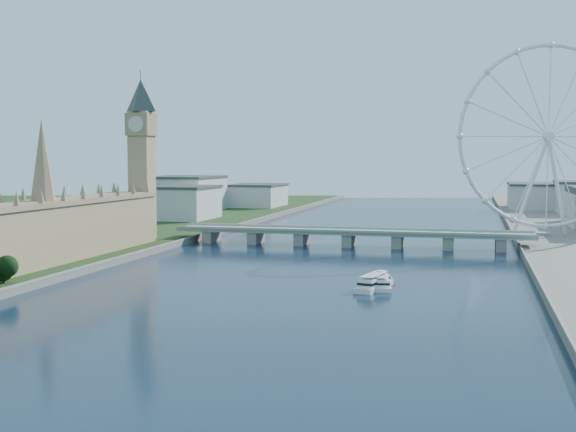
% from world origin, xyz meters
% --- Properties ---
extents(ground, '(2000.00, 2000.00, 0.00)m').
position_xyz_m(ground, '(0.00, 0.00, 0.00)').
color(ground, '#173343').
rests_on(ground, ground).
extents(parliament_range, '(24.00, 200.00, 70.00)m').
position_xyz_m(parliament_range, '(-128.00, 170.00, 18.48)').
color(parliament_range, tan).
rests_on(parliament_range, ground).
extents(big_ben, '(20.02, 20.02, 110.00)m').
position_xyz_m(big_ben, '(-128.00, 278.00, 66.57)').
color(big_ben, tan).
rests_on(big_ben, ground).
extents(westminster_bridge, '(220.00, 22.00, 9.50)m').
position_xyz_m(westminster_bridge, '(0.00, 300.00, 6.63)').
color(westminster_bridge, gray).
rests_on(westminster_bridge, ground).
extents(london_eye, '(113.60, 39.12, 124.30)m').
position_xyz_m(london_eye, '(119.98, 355.08, 67.52)').
color(london_eye, silver).
rests_on(london_eye, ground).
extents(city_skyline, '(505.00, 280.00, 32.00)m').
position_xyz_m(city_skyline, '(39.22, 560.08, 16.96)').
color(city_skyline, beige).
rests_on(city_skyline, ground).
extents(tour_boat_near, '(14.38, 31.31, 6.71)m').
position_xyz_m(tour_boat_near, '(34.71, 155.93, 0.00)').
color(tour_boat_near, silver).
rests_on(tour_boat_near, ground).
extents(tour_boat_far, '(12.59, 27.81, 5.93)m').
position_xyz_m(tour_boat_far, '(37.09, 159.67, 0.00)').
color(tour_boat_far, white).
rests_on(tour_boat_far, ground).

